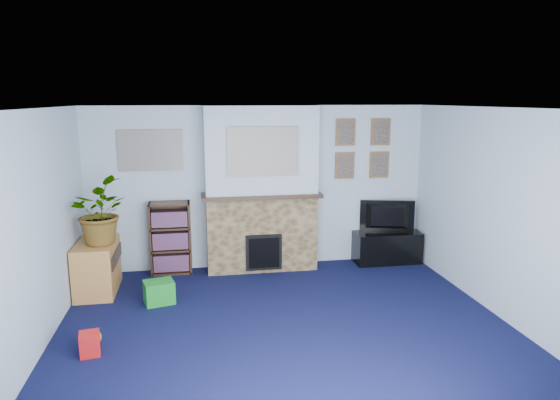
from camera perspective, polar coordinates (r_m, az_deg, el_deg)
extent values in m
cube|color=#0E1135|center=(5.66, 0.78, -14.63)|extent=(5.00, 4.50, 0.01)
cube|color=white|center=(5.08, 0.86, 10.45)|extent=(5.00, 4.50, 0.01)
cube|color=#ACBDD0|center=(7.42, -2.35, 1.46)|extent=(5.00, 0.04, 2.40)
cube|color=#ACBDD0|center=(3.18, 8.42, -12.69)|extent=(5.00, 0.04, 2.40)
cube|color=#ACBDD0|center=(5.40, -26.35, -3.60)|extent=(0.04, 4.50, 2.40)
cube|color=#ACBDD0|center=(6.20, 24.20, -1.57)|extent=(0.04, 4.50, 2.40)
cube|color=brown|center=(7.37, -2.11, -3.79)|extent=(1.60, 0.40, 1.10)
cube|color=brown|center=(7.15, -2.18, 5.53)|extent=(1.60, 0.40, 1.30)
cube|color=brown|center=(7.21, -2.11, 0.56)|extent=(1.72, 0.50, 0.05)
cube|color=brown|center=(7.23, -1.87, -5.98)|extent=(0.52, 0.08, 0.52)
cube|color=brown|center=(7.20, -1.83, -6.08)|extent=(0.44, 0.02, 0.44)
cube|color=gray|center=(6.93, -1.95, 5.59)|extent=(1.00, 0.03, 0.68)
cube|color=gray|center=(7.29, -14.60, 5.53)|extent=(0.90, 0.03, 0.58)
cube|color=brown|center=(7.58, 7.50, 7.68)|extent=(0.30, 0.03, 0.40)
cube|color=brown|center=(7.76, 11.42, 7.64)|extent=(0.30, 0.03, 0.40)
cube|color=brown|center=(7.63, 7.40, 3.93)|extent=(0.30, 0.03, 0.40)
cube|color=brown|center=(7.81, 11.28, 3.98)|extent=(0.30, 0.03, 0.40)
cube|color=black|center=(7.93, 12.11, -5.39)|extent=(1.01, 0.42, 0.48)
imported|color=black|center=(7.82, 12.21, -1.89)|extent=(0.83, 0.31, 0.48)
cube|color=#321F12|center=(7.50, -12.34, -3.98)|extent=(0.58, 0.02, 1.05)
cube|color=#321F12|center=(7.39, -14.52, -4.31)|extent=(0.03, 0.28, 1.05)
cube|color=#321F12|center=(7.37, -10.24, -4.18)|extent=(0.03, 0.28, 1.05)
cube|color=#321F12|center=(7.53, -12.22, -7.99)|extent=(0.56, 0.28, 0.03)
cube|color=#321F12|center=(7.42, -12.33, -5.55)|extent=(0.56, 0.28, 0.03)
cube|color=#321F12|center=(7.33, -12.44, -3.08)|extent=(0.56, 0.28, 0.03)
cube|color=#321F12|center=(7.26, -12.56, -0.37)|extent=(0.56, 0.28, 0.03)
cube|color=#321F12|center=(7.47, -12.27, -6.89)|extent=(0.50, 0.22, 0.24)
cube|color=#321F12|center=(7.37, -12.38, -4.46)|extent=(0.50, 0.22, 0.24)
cube|color=#321F12|center=(7.29, -12.49, -2.04)|extent=(0.50, 0.22, 0.22)
cube|color=#BD7F3C|center=(6.99, -20.16, -7.10)|extent=(0.48, 0.86, 0.67)
imported|color=#26661E|center=(6.74, -20.25, -1.26)|extent=(0.88, 0.94, 0.83)
cube|color=gold|center=(7.16, -2.80, 1.25)|extent=(0.11, 0.06, 0.15)
cylinder|color=#B2BFC6|center=(7.21, 0.08, 1.42)|extent=(0.05, 0.05, 0.16)
sphere|color=gray|center=(7.12, -6.30, 1.10)|extent=(0.14, 0.14, 0.14)
cylinder|color=red|center=(7.29, 3.11, 1.35)|extent=(0.05, 0.05, 0.11)
cube|color=#198C26|center=(6.46, -13.65, -10.20)|extent=(0.41, 0.36, 0.28)
sphere|color=orange|center=(5.64, -20.59, -14.49)|extent=(0.17, 0.17, 0.17)
cube|color=red|center=(5.47, -20.91, -15.16)|extent=(0.22, 0.22, 0.23)
cylinder|color=blue|center=(6.79, -20.98, -10.20)|extent=(0.32, 0.14, 0.18)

